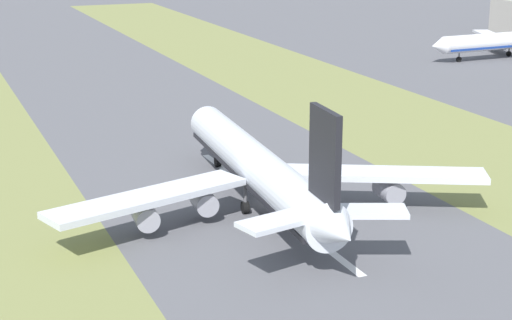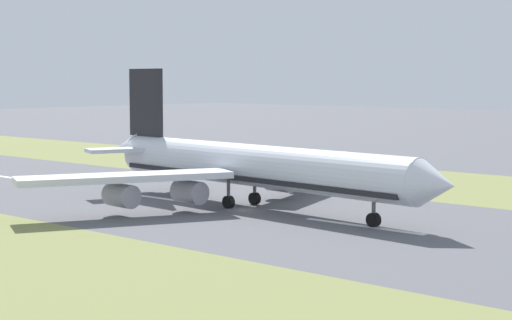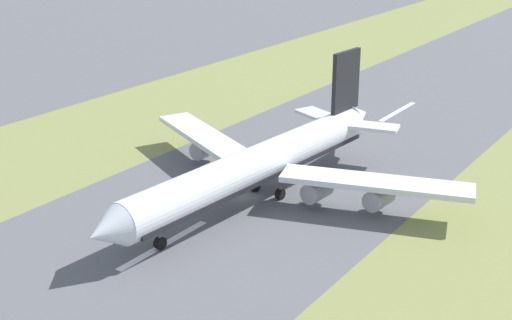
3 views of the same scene
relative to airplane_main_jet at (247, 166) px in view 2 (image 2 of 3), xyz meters
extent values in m
plane|color=#56565B|center=(2.15, 1.48, -6.02)|extent=(800.00, 800.00, 0.00)
cube|color=olive|center=(-42.85, 1.48, -6.02)|extent=(40.00, 600.00, 0.01)
cube|color=silver|center=(2.15, -58.10, -6.01)|extent=(1.20, 18.00, 0.01)
cube|color=silver|center=(2.15, -18.10, -6.01)|extent=(1.20, 18.00, 0.01)
cube|color=silver|center=(2.15, 21.90, -6.01)|extent=(1.20, 18.00, 0.01)
cylinder|color=silver|center=(0.14, 1.90, 0.18)|extent=(10.12, 56.29, 6.00)
cone|color=silver|center=(2.40, 32.32, 0.18)|extent=(6.23, 5.42, 5.88)
cone|color=silver|center=(-2.15, -29.02, 0.98)|extent=(5.53, 6.36, 5.10)
cube|color=black|center=(0.14, 1.90, -1.47)|extent=(9.66, 54.03, 0.70)
cube|color=silver|center=(-17.84, -4.01, -0.72)|extent=(29.45, 14.56, 0.90)
cube|color=silver|center=(17.06, -6.59, -0.72)|extent=(28.66, 18.20, 0.90)
cylinder|color=#93939E|center=(-9.13, -1.42, -3.17)|extent=(3.55, 5.02, 3.20)
cylinder|color=#93939E|center=(-18.36, -4.25, -3.17)|extent=(3.55, 5.02, 3.20)
cylinder|color=#93939E|center=(8.82, -2.75, -3.17)|extent=(3.55, 5.02, 3.20)
cylinder|color=#93939E|center=(17.54, -6.91, -3.17)|extent=(3.55, 5.02, 3.20)
cube|color=black|center=(-1.78, -24.03, 8.68)|extent=(1.39, 8.04, 11.00)
cube|color=silver|center=(-7.27, -23.62, 1.18)|extent=(10.76, 6.65, 0.60)
cube|color=silver|center=(3.70, -24.44, 1.18)|extent=(10.92, 7.86, 0.60)
cylinder|color=#59595E|center=(1.71, 23.12, -3.52)|extent=(0.50, 0.50, 3.20)
cylinder|color=black|center=(1.71, 23.12, -5.12)|extent=(1.03, 1.86, 1.80)
cylinder|color=#59595E|center=(-2.67, -0.90, -3.52)|extent=(0.50, 0.50, 3.20)
cylinder|color=black|center=(-2.67, -0.90, -5.12)|extent=(1.03, 1.86, 1.80)
cylinder|color=#59595E|center=(2.51, -1.28, -3.52)|extent=(0.50, 0.50, 3.20)
cylinder|color=black|center=(2.51, -1.28, -5.12)|extent=(1.03, 1.86, 1.80)
camera|label=1|loc=(-45.26, -109.54, 35.59)|focal=60.00mm
camera|label=2|loc=(90.45, 82.84, 12.39)|focal=60.00mm
camera|label=3|loc=(-59.26, 88.56, 39.97)|focal=50.00mm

